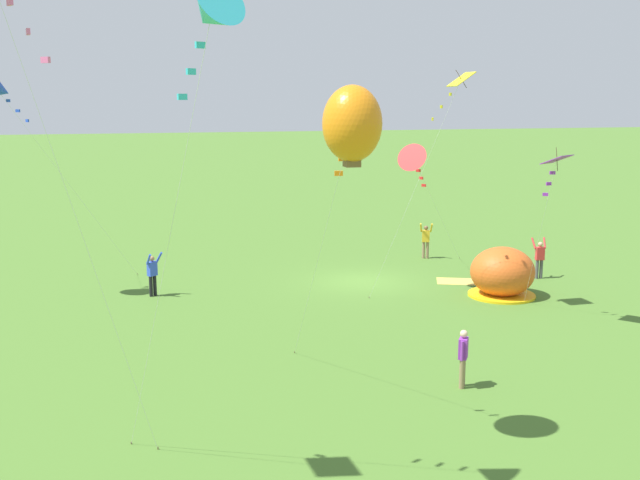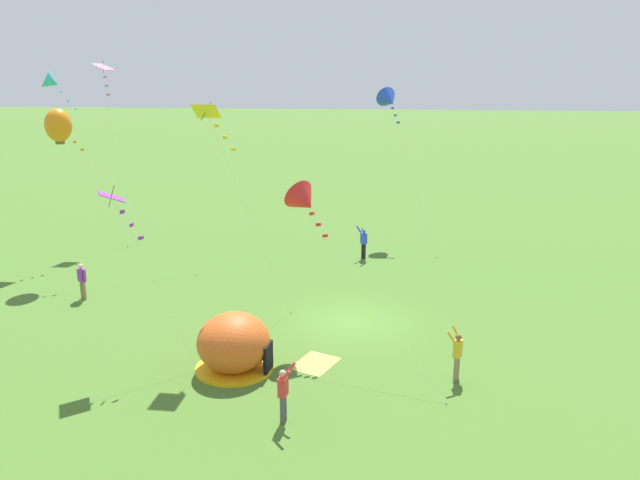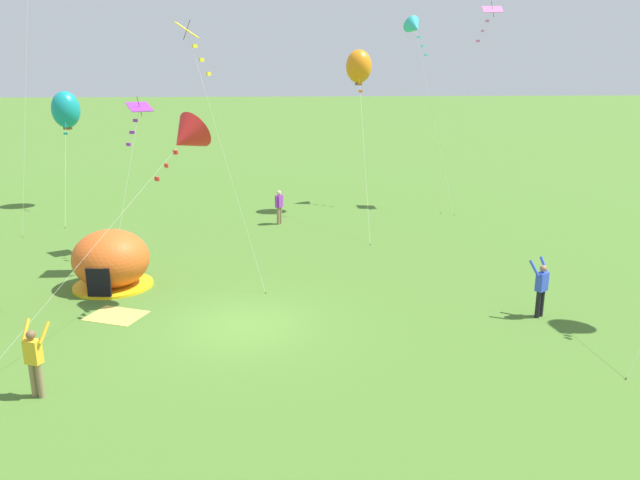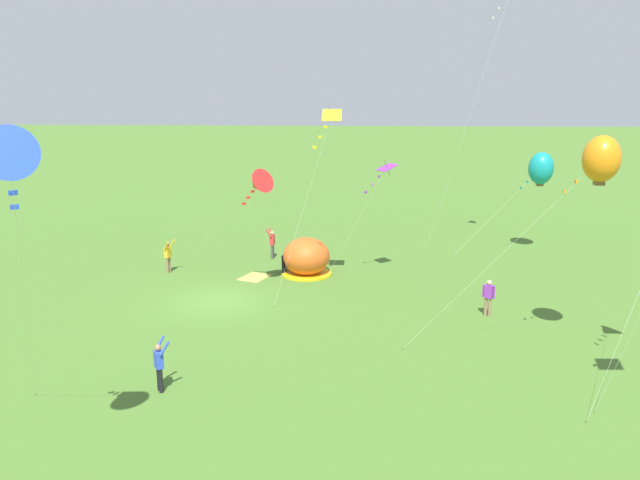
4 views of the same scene
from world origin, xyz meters
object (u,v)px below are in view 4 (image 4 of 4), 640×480
at_px(kite_purple, 384,172).
at_px(kite_teal, 541,168).
at_px(person_flying_kite, 159,364).
at_px(kite_yellow, 329,121).
at_px(popup_tent, 306,257).
at_px(person_watching_sky, 488,296).
at_px(kite_blue, 9,159).
at_px(kite_orange, 601,159).
at_px(person_arms_raised, 272,243).
at_px(person_center_field, 168,255).
at_px(kite_red, 258,184).

xyz_separation_m(kite_purple, kite_teal, (-5.92, 9.87, -0.49)).
distance_m(person_flying_kite, kite_teal, 26.94).
height_order(person_flying_kite, kite_yellow, kite_yellow).
xyz_separation_m(popup_tent, kite_purple, (0.48, 4.17, 4.87)).
height_order(person_watching_sky, person_flying_kite, person_flying_kite).
height_order(popup_tent, kite_yellow, kite_yellow).
bearing_deg(person_watching_sky, kite_blue, -45.27).
bearing_deg(popup_tent, kite_orange, 48.02).
height_order(person_arms_raised, kite_orange, kite_orange).
height_order(popup_tent, person_watching_sky, popup_tent).
bearing_deg(person_center_field, kite_purple, 88.23).
height_order(person_center_field, kite_teal, kite_teal).
relative_size(popup_tent, person_center_field, 1.49).
distance_m(person_flying_kite, kite_yellow, 14.48).
bearing_deg(popup_tent, kite_yellow, 24.46).
bearing_deg(kite_blue, person_watching_sky, 134.73).
bearing_deg(kite_teal, person_flying_kite, -42.41).
relative_size(popup_tent, kite_blue, 0.30).
bearing_deg(kite_red, kite_yellow, 92.04).
xyz_separation_m(person_flying_kite, kite_red, (-11.00, 1.78, 4.56)).
distance_m(person_center_field, kite_red, 7.92).
relative_size(popup_tent, kite_teal, 0.44).
bearing_deg(kite_blue, kite_teal, 142.95).
relative_size(person_watching_sky, kite_red, 0.27).
height_order(person_watching_sky, kite_yellow, kite_yellow).
distance_m(person_arms_raised, kite_purple, 8.93).
bearing_deg(kite_purple, kite_yellow, -47.12).
distance_m(person_watching_sky, kite_red, 12.21).
bearing_deg(person_arms_raised, kite_red, 2.12).
distance_m(kite_yellow, kite_orange, 12.57).
xyz_separation_m(person_flying_kite, kite_purple, (-13.70, 8.05, 4.87)).
relative_size(person_arms_raised, kite_purple, 0.29).
height_order(person_flying_kite, kite_orange, kite_orange).
bearing_deg(person_center_field, person_arms_raised, 121.24).
xyz_separation_m(person_center_field, kite_teal, (-5.55, 21.85, 4.38)).
distance_m(kite_teal, kite_orange, 16.19).
xyz_separation_m(person_watching_sky, kite_yellow, (-3.06, -7.42, 7.65)).
bearing_deg(kite_purple, kite_red, -66.71).
relative_size(kite_purple, kite_blue, 0.70).
bearing_deg(kite_teal, person_watching_sky, -24.33).
xyz_separation_m(kite_red, kite_teal, (-8.62, 16.15, -0.18)).
xyz_separation_m(person_watching_sky, person_flying_kite, (8.07, -12.70, 0.03)).
height_order(person_flying_kite, kite_teal, kite_teal).
height_order(kite_yellow, kite_blue, kite_blue).
relative_size(kite_purple, kite_teal, 1.02).
bearing_deg(popup_tent, kite_blue, -14.30).
xyz_separation_m(kite_yellow, kite_orange, (7.34, 10.16, -0.95)).
distance_m(person_watching_sky, person_flying_kite, 15.05).
bearing_deg(person_watching_sky, popup_tent, -124.75).
bearing_deg(person_center_field, popup_tent, 90.78).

